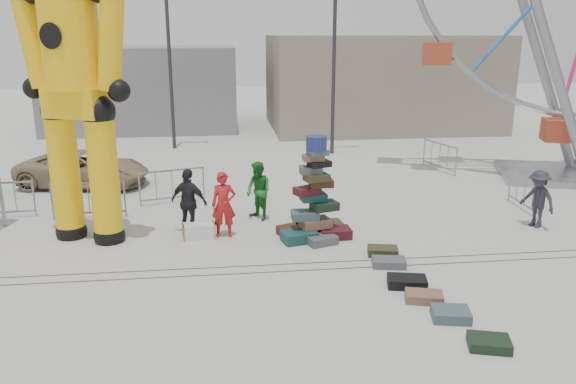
{
  "coord_description": "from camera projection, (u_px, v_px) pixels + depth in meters",
  "views": [
    {
      "loc": [
        -1.83,
        -10.91,
        5.17
      ],
      "look_at": [
        -0.2,
        2.65,
        1.26
      ],
      "focal_mm": 35.0,
      "sensor_mm": 36.0,
      "label": 1
    }
  ],
  "objects": [
    {
      "name": "barricade_dummy_c",
      "position": [
        172.0,
        186.0,
        17.46
      ],
      "size": [
        1.95,
        0.66,
        1.1
      ],
      "primitive_type": null,
      "rotation": [
        0.0,
        0.0,
        0.29
      ],
      "color": "gray",
      "rests_on": "ground"
    },
    {
      "name": "pedestrian_red",
      "position": [
        224.0,
        205.0,
        14.51
      ],
      "size": [
        0.64,
        0.43,
        1.73
      ],
      "primitive_type": "imported",
      "rotation": [
        0.0,
        0.0,
        -0.02
      ],
      "color": "#B4191A",
      "rests_on": "ground"
    },
    {
      "name": "barricade_dummy_b",
      "position": [
        89.0,
        200.0,
        15.98
      ],
      "size": [
        2.0,
        0.17,
        1.1
      ],
      "primitive_type": null,
      "rotation": [
        0.0,
        0.0,
        0.03
      ],
      "color": "gray",
      "rests_on": "ground"
    },
    {
      "name": "barricade_wheel_back",
      "position": [
        439.0,
        157.0,
        21.58
      ],
      "size": [
        0.62,
        1.96,
        1.1
      ],
      "primitive_type": null,
      "rotation": [
        0.0,
        0.0,
        -1.3
      ],
      "color": "gray",
      "rests_on": "ground"
    },
    {
      "name": "track_line_far",
      "position": [
        305.0,
        263.0,
        13.0
      ],
      "size": [
        40.0,
        0.04,
        0.01
      ],
      "primitive_type": "cube",
      "color": "#47443F",
      "rests_on": "ground"
    },
    {
      "name": "lamp_post_right",
      "position": [
        336.0,
        49.0,
        23.58
      ],
      "size": [
        1.41,
        0.25,
        8.0
      ],
      "color": "#2D2D30",
      "rests_on": "ground"
    },
    {
      "name": "pedestrian_green",
      "position": [
        258.0,
        191.0,
        15.86
      ],
      "size": [
        0.98,
        1.03,
        1.67
      ],
      "primitive_type": "imported",
      "rotation": [
        0.0,
        0.0,
        -0.98
      ],
      "color": "#1B6F23",
      "rests_on": "ground"
    },
    {
      "name": "suitcase_tower",
      "position": [
        314.0,
        210.0,
        14.49
      ],
      "size": [
        1.93,
        1.7,
        2.68
      ],
      "rotation": [
        0.0,
        0.0,
        0.18
      ],
      "color": "#174644",
      "rests_on": "ground"
    },
    {
      "name": "row_case_1",
      "position": [
        389.0,
        262.0,
        12.82
      ],
      "size": [
        0.83,
        0.6,
        0.19
      ],
      "primitive_type": "cube",
      "rotation": [
        0.0,
        0.0,
        -0.19
      ],
      "color": "#525559",
      "rests_on": "ground"
    },
    {
      "name": "building_right",
      "position": [
        379.0,
        82.0,
        31.26
      ],
      "size": [
        12.0,
        8.0,
        5.0
      ],
      "primitive_type": "cube",
      "color": "gray",
      "rests_on": "ground"
    },
    {
      "name": "lamp_post_left",
      "position": [
        171.0,
        48.0,
        24.69
      ],
      "size": [
        1.41,
        0.25,
        8.0
      ],
      "color": "#2D2D30",
      "rests_on": "ground"
    },
    {
      "name": "building_left",
      "position": [
        146.0,
        86.0,
        31.76
      ],
      "size": [
        10.0,
        8.0,
        4.4
      ],
      "primitive_type": "cube",
      "color": "gray",
      "rests_on": "ground"
    },
    {
      "name": "pedestrian_grey",
      "position": [
        538.0,
        199.0,
        15.25
      ],
      "size": [
        0.94,
        1.18,
        1.59
      ],
      "primitive_type": "imported",
      "rotation": [
        0.0,
        0.0,
        -1.17
      ],
      "color": "#252430",
      "rests_on": "ground"
    },
    {
      "name": "row_case_2",
      "position": [
        407.0,
        282.0,
        11.8
      ],
      "size": [
        0.9,
        0.67,
        0.21
      ],
      "primitive_type": "cube",
      "rotation": [
        0.0,
        0.0,
        -0.22
      ],
      "color": "black",
      "rests_on": "ground"
    },
    {
      "name": "row_case_5",
      "position": [
        489.0,
        343.0,
        9.51
      ],
      "size": [
        0.81,
        0.68,
        0.18
      ],
      "primitive_type": "cube",
      "rotation": [
        0.0,
        0.0,
        -0.29
      ],
      "color": "black",
      "rests_on": "ground"
    },
    {
      "name": "row_case_0",
      "position": [
        383.0,
        251.0,
        13.47
      ],
      "size": [
        0.79,
        0.6,
        0.2
      ],
      "primitive_type": "cube",
      "rotation": [
        0.0,
        0.0,
        -0.21
      ],
      "color": "#37381C",
      "rests_on": "ground"
    },
    {
      "name": "crash_test_dummy",
      "position": [
        75.0,
        80.0,
        13.43
      ],
      "size": [
        3.0,
        1.7,
        7.71
      ],
      "rotation": [
        0.0,
        0.0,
        -0.41
      ],
      "color": "black",
      "rests_on": "ground"
    },
    {
      "name": "row_case_3",
      "position": [
        424.0,
        297.0,
        11.16
      ],
      "size": [
        0.83,
        0.63,
        0.18
      ],
      "primitive_type": "cube",
      "rotation": [
        0.0,
        0.0,
        -0.26
      ],
      "color": "brown",
      "rests_on": "ground"
    },
    {
      "name": "row_case_4",
      "position": [
        451.0,
        314.0,
        10.45
      ],
      "size": [
        0.79,
        0.67,
        0.2
      ],
      "primitive_type": "cube",
      "rotation": [
        0.0,
        0.0,
        -0.21
      ],
      "color": "#41585D",
      "rests_on": "ground"
    },
    {
      "name": "barricade_wheel_front",
      "position": [
        525.0,
        192.0,
        16.76
      ],
      "size": [
        0.21,
        2.0,
        1.1
      ],
      "primitive_type": null,
      "rotation": [
        0.0,
        0.0,
        1.52
      ],
      "color": "gray",
      "rests_on": "ground"
    },
    {
      "name": "parked_suv",
      "position": [
        83.0,
        169.0,
        19.38
      ],
      "size": [
        4.72,
        2.86,
        1.22
      ],
      "primitive_type": "imported",
      "rotation": [
        0.0,
        0.0,
        1.37
      ],
      "color": "#927C5E",
      "rests_on": "ground"
    },
    {
      "name": "steamer_trunk",
      "position": [
        199.0,
        231.0,
        14.57
      ],
      "size": [
        0.88,
        0.58,
        0.38
      ],
      "primitive_type": "cube",
      "rotation": [
        0.0,
        0.0,
        0.14
      ],
      "color": "silver",
      "rests_on": "ground"
    },
    {
      "name": "ground",
      "position": [
        312.0,
        282.0,
        12.05
      ],
      "size": [
        90.0,
        90.0,
        0.0
      ],
      "primitive_type": "plane",
      "color": "#9E9E99",
      "rests_on": "ground"
    },
    {
      "name": "track_line_near",
      "position": [
        308.0,
        270.0,
        12.62
      ],
      "size": [
        40.0,
        0.04,
        0.01
      ],
      "primitive_type": "cube",
      "color": "#47443F",
      "rests_on": "ground"
    },
    {
      "name": "pedestrian_black",
      "position": [
        189.0,
        202.0,
        14.67
      ],
      "size": [
        1.12,
        0.87,
        1.77
      ],
      "primitive_type": "imported",
      "rotation": [
        0.0,
        0.0,
        2.66
      ],
      "color": "black",
      "rests_on": "ground"
    }
  ]
}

